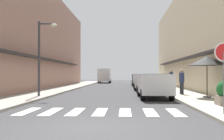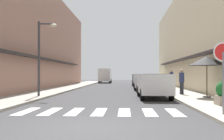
{
  "view_description": "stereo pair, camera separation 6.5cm",
  "coord_description": "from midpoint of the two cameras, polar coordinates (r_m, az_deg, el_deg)",
  "views": [
    {
      "loc": [
        0.95,
        -7.15,
        1.45
      ],
      "look_at": [
        -0.03,
        12.67,
        1.77
      ],
      "focal_mm": 42.63,
      "sensor_mm": 36.0,
      "label": 1
    },
    {
      "loc": [
        1.02,
        -7.15,
        1.45
      ],
      "look_at": [
        -0.03,
        12.67,
        1.77
      ],
      "focal_mm": 42.63,
      "sensor_mm": 36.0,
      "label": 2
    }
  ],
  "objects": [
    {
      "name": "building_row_left",
      "position": [
        26.43,
        -19.25,
        6.86
      ],
      "size": [
        5.5,
        38.23,
        10.0
      ],
      "color": "#A87A6B",
      "rests_on": "ground_plane"
    },
    {
      "name": "round_street_sign",
      "position": [
        9.62,
        22.72,
        2.14
      ],
      "size": [
        0.65,
        0.07,
        2.4
      ],
      "color": "slate",
      "rests_on": "sidewalk_right"
    },
    {
      "name": "cafe_umbrella",
      "position": [
        16.32,
        19.58,
        1.85
      ],
      "size": [
        2.11,
        2.11,
        2.39
      ],
      "color": "#262626",
      "rests_on": "sidewalk_right"
    },
    {
      "name": "parked_car_mid",
      "position": [
        21.81,
        7.31,
        -2.29
      ],
      "size": [
        1.93,
        4.28,
        1.47
      ],
      "color": "silver",
      "rests_on": "ground_plane"
    },
    {
      "name": "parked_car_distant",
      "position": [
        33.78,
        5.73,
        -1.8
      ],
      "size": [
        1.87,
        3.94,
        1.47
      ],
      "color": "#4C5156",
      "rests_on": "ground_plane"
    },
    {
      "name": "sidewalk_right",
      "position": [
        23.64,
        12.8,
        -4.26
      ],
      "size": [
        2.66,
        56.35,
        0.12
      ],
      "primitive_type": "cube",
      "color": "#ADA899",
      "rests_on": "ground_plane"
    },
    {
      "name": "ground_plane",
      "position": [
        23.32,
        0.42,
        -4.48
      ],
      "size": [
        88.55,
        88.55,
        0.0
      ],
      "primitive_type": "plane",
      "color": "#38383A"
    },
    {
      "name": "parked_car_near",
      "position": [
        16.18,
        8.87,
        -2.77
      ],
      "size": [
        1.86,
        4.37,
        1.47
      ],
      "color": "silver",
      "rests_on": "ground_plane"
    },
    {
      "name": "delivery_van",
      "position": [
        45.01,
        -1.63,
        -0.96
      ],
      "size": [
        2.04,
        5.41,
        2.37
      ],
      "color": "silver",
      "rests_on": "ground_plane"
    },
    {
      "name": "pedestrian_walking_far",
      "position": [
        25.28,
        12.53,
        -1.79
      ],
      "size": [
        0.34,
        0.34,
        1.76
      ],
      "rotation": [
        0.0,
        0.0,
        3.67
      ],
      "color": "#282B33",
      "rests_on": "sidewalk_right"
    },
    {
      "name": "building_row_right",
      "position": [
        25.75,
        20.84,
        6.87
      ],
      "size": [
        5.5,
        38.23,
        9.83
      ],
      "color": "beige",
      "rests_on": "ground_plane"
    },
    {
      "name": "crosswalk",
      "position": [
        10.32,
        -2.69,
        -8.96
      ],
      "size": [
        6.15,
        2.2,
        0.01
      ],
      "color": "silver",
      "rests_on": "ground_plane"
    },
    {
      "name": "sidewalk_left",
      "position": [
        24.06,
        -11.74,
        -4.2
      ],
      "size": [
        2.66,
        56.35,
        0.12
      ],
      "primitive_type": "cube",
      "color": "#9E998E",
      "rests_on": "ground_plane"
    },
    {
      "name": "street_lamp",
      "position": [
        16.94,
        -14.81,
        4.3
      ],
      "size": [
        1.19,
        0.28,
        4.59
      ],
      "color": "#38383D",
      "rests_on": "sidewalk_left"
    },
    {
      "name": "pedestrian_walking_near",
      "position": [
        18.25,
        14.62,
        -2.33
      ],
      "size": [
        0.34,
        0.34,
        1.66
      ],
      "rotation": [
        0.0,
        0.0,
        0.25
      ],
      "color": "#282B33",
      "rests_on": "sidewalk_right"
    },
    {
      "name": "parked_car_far",
      "position": [
        27.41,
        6.4,
        -2.01
      ],
      "size": [
        1.85,
        4.29,
        1.47
      ],
      "color": "silver",
      "rests_on": "ground_plane"
    }
  ]
}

